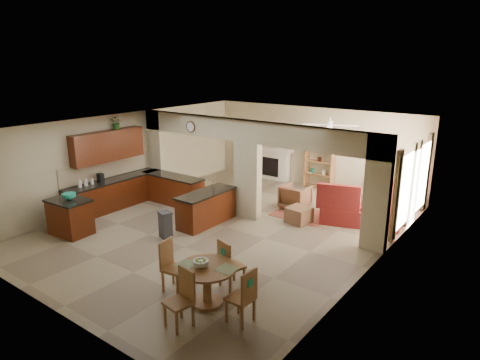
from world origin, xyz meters
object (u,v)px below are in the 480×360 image
Objects in this scene: kitchen_island at (70,217)px; dining_table at (207,279)px; armchair at (295,197)px; sofa at (391,203)px.

dining_table is (5.03, -0.41, 0.04)m from kitchen_island.
kitchen_island is at bearing 175.39° from dining_table.
kitchen_island reaches higher than armchair.
sofa is (1.23, 6.71, -0.11)m from dining_table.
dining_table is at bearing 165.69° from sofa.
dining_table is 1.39× the size of armchair.
dining_table is 5.77m from armchair.
dining_table is at bearing -8.24° from kitchen_island.
sofa is (6.26, 6.30, -0.07)m from kitchen_island.
sofa is at bearing 41.55° from kitchen_island.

